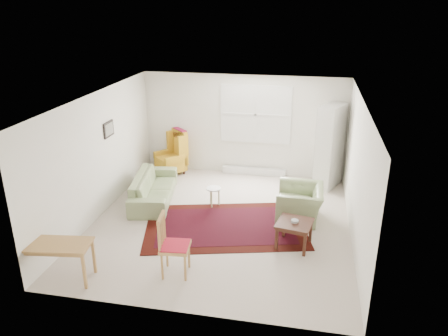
% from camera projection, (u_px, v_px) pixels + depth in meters
% --- Properties ---
extents(room, '(5.04, 5.54, 2.51)m').
position_uv_depth(room, '(224.00, 160.00, 8.46)').
color(room, '#C0B1A3').
rests_on(room, ground).
extents(rug, '(3.47, 2.68, 0.03)m').
position_uv_depth(rug, '(225.00, 226.00, 8.56)').
color(rug, black).
rests_on(rug, ground).
extents(sofa, '(1.12, 2.11, 0.81)m').
position_uv_depth(sofa, '(154.00, 183.00, 9.56)').
color(sofa, '#7B8B5C').
rests_on(sofa, ground).
extents(armchair, '(0.90, 1.03, 0.80)m').
position_uv_depth(armchair, '(300.00, 200.00, 8.76)').
color(armchair, '#7B8B5C').
rests_on(armchair, ground).
extents(wingback_chair, '(0.94, 0.95, 1.13)m').
position_uv_depth(wingback_chair, '(170.00, 152.00, 10.99)').
color(wingback_chair, gold).
rests_on(wingback_chair, ground).
extents(coffee_table, '(0.70, 0.70, 0.49)m').
position_uv_depth(coffee_table, '(294.00, 234.00, 7.79)').
color(coffee_table, '#3B1D12').
rests_on(coffee_table, ground).
extents(stool, '(0.40, 0.40, 0.42)m').
position_uv_depth(stool, '(214.00, 197.00, 9.35)').
color(stool, white).
rests_on(stool, ground).
extents(cabinet, '(0.70, 0.89, 1.97)m').
position_uv_depth(cabinet, '(330.00, 147.00, 10.07)').
color(cabinet, silver).
rests_on(cabinet, ground).
extents(desk, '(1.08, 0.64, 0.65)m').
position_uv_depth(desk, '(60.00, 261.00, 6.84)').
color(desk, '#AB7E45').
rests_on(desk, ground).
extents(desk_chair, '(0.50, 0.50, 1.04)m').
position_uv_depth(desk_chair, '(175.00, 245.00, 6.91)').
color(desk_chair, '#AB7E45').
rests_on(desk_chair, ground).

